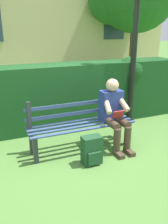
{
  "coord_description": "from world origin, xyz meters",
  "views": [
    {
      "loc": [
        1.4,
        3.44,
        1.98
      ],
      "look_at": [
        0.0,
        0.1,
        0.71
      ],
      "focal_mm": 38.26,
      "sensor_mm": 36.0,
      "label": 1
    }
  ],
  "objects_px": {
    "person_seated": "(114,112)",
    "backpack": "(92,150)",
    "lamp_post": "(136,16)",
    "park_bench": "(80,124)"
  },
  "relations": [
    {
      "from": "park_bench",
      "to": "lamp_post",
      "type": "bearing_deg",
      "value": -154.71
    },
    {
      "from": "park_bench",
      "to": "person_seated",
      "type": "xyz_separation_m",
      "value": [
        -0.56,
        0.16,
        0.19
      ]
    },
    {
      "from": "person_seated",
      "to": "lamp_post",
      "type": "height_order",
      "value": "lamp_post"
    },
    {
      "from": "lamp_post",
      "to": "backpack",
      "type": "bearing_deg",
      "value": 39.89
    },
    {
      "from": "park_bench",
      "to": "backpack",
      "type": "height_order",
      "value": "park_bench"
    },
    {
      "from": "park_bench",
      "to": "lamp_post",
      "type": "height_order",
      "value": "lamp_post"
    },
    {
      "from": "lamp_post",
      "to": "park_bench",
      "type": "bearing_deg",
      "value": 25.29
    },
    {
      "from": "backpack",
      "to": "lamp_post",
      "type": "bearing_deg",
      "value": -140.11
    },
    {
      "from": "person_seated",
      "to": "backpack",
      "type": "height_order",
      "value": "person_seated"
    },
    {
      "from": "person_seated",
      "to": "backpack",
      "type": "distance_m",
      "value": 0.82
    }
  ]
}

